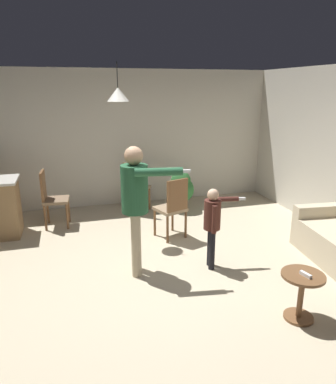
# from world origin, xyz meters

# --- Properties ---
(ground) EXTENTS (7.68, 7.68, 0.00)m
(ground) POSITION_xyz_m (0.00, 0.00, 0.00)
(ground) COLOR beige
(wall_back) EXTENTS (6.40, 0.10, 2.70)m
(wall_back) POSITION_xyz_m (0.00, 3.20, 1.35)
(wall_back) COLOR silver
(wall_back) RESTS_ON ground
(side_table_by_couch) EXTENTS (0.44, 0.44, 0.52)m
(side_table_by_couch) POSITION_xyz_m (1.20, -1.24, 0.33)
(side_table_by_couch) COLOR brown
(side_table_by_couch) RESTS_ON ground
(person_adult) EXTENTS (0.79, 0.57, 1.68)m
(person_adult) POSITION_xyz_m (-0.24, 0.18, 1.04)
(person_adult) COLOR tan
(person_adult) RESTS_ON ground
(person_child) EXTENTS (0.60, 0.32, 1.10)m
(person_child) POSITION_xyz_m (0.75, 0.06, 0.69)
(person_child) COLOR black
(person_child) RESTS_ON ground
(dining_chair_by_counter) EXTENTS (0.45, 0.45, 1.00)m
(dining_chair_by_counter) POSITION_xyz_m (-1.34, 2.18, 0.55)
(dining_chair_by_counter) COLOR brown
(dining_chair_by_counter) RESTS_ON ground
(dining_chair_near_wall) EXTENTS (0.54, 0.54, 1.00)m
(dining_chair_near_wall) POSITION_xyz_m (0.52, 1.13, 0.55)
(dining_chair_near_wall) COLOR brown
(dining_chair_near_wall) RESTS_ON ground
(dining_chair_centre_back) EXTENTS (0.59, 0.59, 1.00)m
(dining_chair_centre_back) POSITION_xyz_m (0.18, 2.50, 0.55)
(dining_chair_centre_back) COLOR brown
(dining_chair_centre_back) RESTS_ON ground
(potted_plant_corner) EXTENTS (0.52, 0.52, 0.80)m
(potted_plant_corner) POSITION_xyz_m (1.06, 2.40, 0.44)
(potted_plant_corner) COLOR #4C4742
(potted_plant_corner) RESTS_ON ground
(spare_remote_on_table) EXTENTS (0.07, 0.13, 0.04)m
(spare_remote_on_table) POSITION_xyz_m (1.20, -1.28, 0.54)
(spare_remote_on_table) COLOR white
(spare_remote_on_table) RESTS_ON side_table_by_couch
(ceiling_light_pendant) EXTENTS (0.32, 0.32, 0.55)m
(ceiling_light_pendant) POSITION_xyz_m (-0.24, 1.37, 2.25)
(ceiling_light_pendant) COLOR silver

